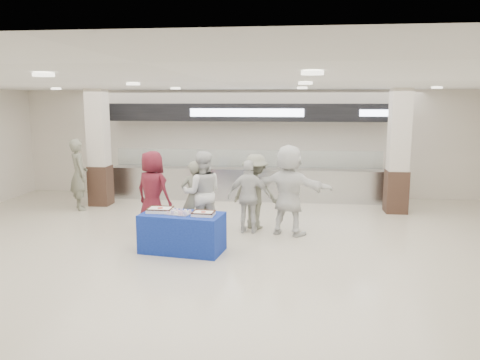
# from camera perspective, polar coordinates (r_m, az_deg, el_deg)

# --- Properties ---
(ground) EXTENTS (14.00, 14.00, 0.00)m
(ground) POSITION_cam_1_polar(r_m,az_deg,el_deg) (8.70, -2.59, -9.70)
(ground) COLOR beige
(ground) RESTS_ON ground
(serving_line) EXTENTS (8.70, 0.85, 2.80)m
(serving_line) POSITION_cam_1_polar(r_m,az_deg,el_deg) (13.67, 0.94, 2.41)
(serving_line) COLOR #B6B8BD
(serving_line) RESTS_ON ground
(column_left) EXTENTS (0.55, 0.55, 3.20)m
(column_left) POSITION_cam_1_polar(r_m,az_deg,el_deg) (13.47, -16.82, 3.48)
(column_left) COLOR #331F17
(column_left) RESTS_ON ground
(column_right) EXTENTS (0.55, 0.55, 3.20)m
(column_right) POSITION_cam_1_polar(r_m,az_deg,el_deg) (12.67, 18.72, 3.01)
(column_right) COLOR #331F17
(column_right) RESTS_ON ground
(display_table) EXTENTS (1.65, 1.00, 0.75)m
(display_table) POSITION_cam_1_polar(r_m,az_deg,el_deg) (9.12, -7.04, -6.39)
(display_table) COLOR #163198
(display_table) RESTS_ON ground
(sheet_cake_left) EXTENTS (0.47, 0.37, 0.10)m
(sheet_cake_left) POSITION_cam_1_polar(r_m,az_deg,el_deg) (9.21, -9.70, -3.56)
(sheet_cake_left) COLOR white
(sheet_cake_left) RESTS_ON display_table
(sheet_cake_right) EXTENTS (0.42, 0.34, 0.09)m
(sheet_cake_right) POSITION_cam_1_polar(r_m,az_deg,el_deg) (8.83, -4.48, -4.05)
(sheet_cake_right) COLOR white
(sheet_cake_right) RESTS_ON display_table
(cupcake_tray) EXTENTS (0.53, 0.45, 0.07)m
(cupcake_tray) POSITION_cam_1_polar(r_m,az_deg,el_deg) (8.99, -7.45, -3.90)
(cupcake_tray) COLOR silver
(cupcake_tray) RESTS_ON display_table
(civilian_maroon) EXTENTS (1.03, 0.88, 1.79)m
(civilian_maroon) POSITION_cam_1_polar(r_m,az_deg,el_deg) (10.59, -10.59, -1.32)
(civilian_maroon) COLOR maroon
(civilian_maroon) RESTS_ON ground
(soldier_a) EXTENTS (0.66, 0.52, 1.61)m
(soldier_a) POSITION_cam_1_polar(r_m,az_deg,el_deg) (10.18, -5.55, -2.16)
(soldier_a) COLOR slate
(soldier_a) RESTS_ON ground
(chef_tall) EXTENTS (1.01, 0.85, 1.82)m
(chef_tall) POSITION_cam_1_polar(r_m,az_deg,el_deg) (10.15, -4.64, -1.59)
(chef_tall) COLOR silver
(chef_tall) RESTS_ON ground
(chef_short) EXTENTS (0.95, 0.42, 1.61)m
(chef_short) POSITION_cam_1_polar(r_m,az_deg,el_deg) (10.24, 1.12, -2.04)
(chef_short) COLOR silver
(chef_short) RESTS_ON ground
(soldier_b) EXTENTS (1.25, 0.98, 1.70)m
(soldier_b) POSITION_cam_1_polar(r_m,az_deg,el_deg) (10.60, 1.88, -1.41)
(soldier_b) COLOR slate
(soldier_b) RESTS_ON ground
(civilian_white) EXTENTS (1.91, 1.21, 1.97)m
(civilian_white) POSITION_cam_1_polar(r_m,az_deg,el_deg) (10.11, 6.00, -1.22)
(civilian_white) COLOR white
(civilian_white) RESTS_ON ground
(soldier_bg) EXTENTS (0.77, 0.82, 1.89)m
(soldier_bg) POSITION_cam_1_polar(r_m,az_deg,el_deg) (13.13, -19.05, 0.63)
(soldier_bg) COLOR slate
(soldier_bg) RESTS_ON ground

